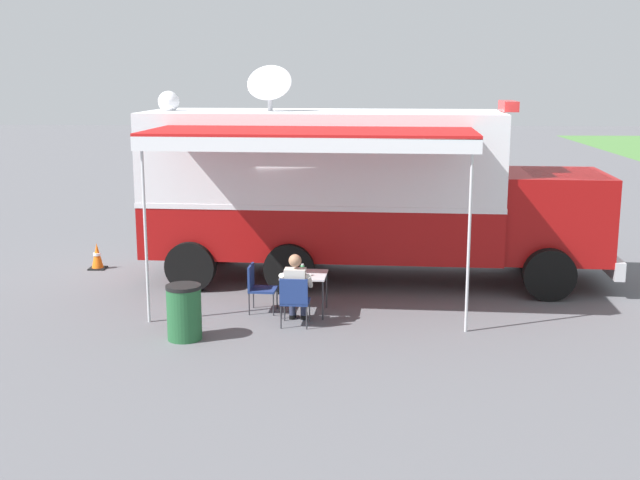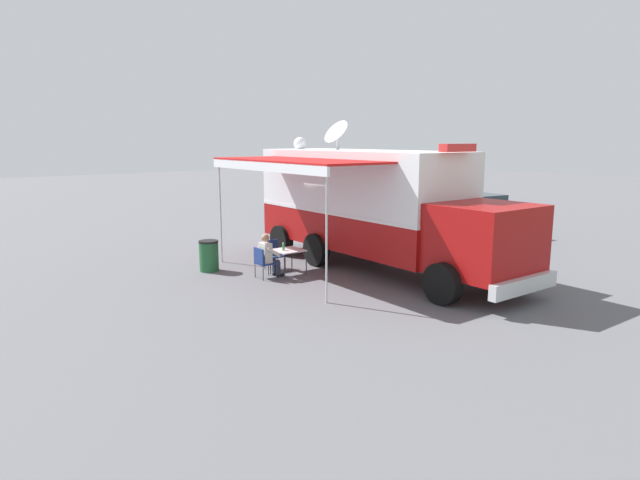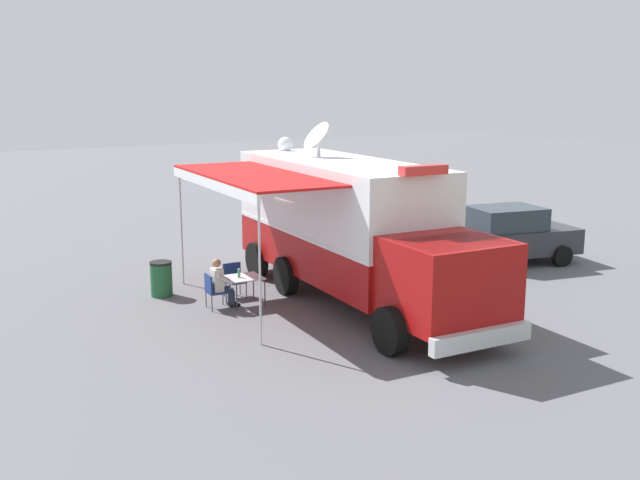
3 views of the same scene
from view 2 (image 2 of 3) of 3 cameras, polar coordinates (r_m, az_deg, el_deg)
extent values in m
plane|color=#5B5B60|center=(17.12, 4.06, -2.44)|extent=(100.00, 100.00, 0.00)
cube|color=silver|center=(19.17, 6.98, -1.09)|extent=(0.41, 4.80, 0.01)
cube|color=#9E0F0F|center=(16.90, 4.11, 1.36)|extent=(2.92, 7.34, 1.10)
cube|color=white|center=(16.74, 4.17, 6.10)|extent=(2.92, 7.34, 1.70)
cube|color=white|center=(16.82, 4.13, 3.21)|extent=(2.95, 7.36, 0.10)
cube|color=#9E0F0F|center=(13.72, 16.89, 0.07)|extent=(2.42, 2.23, 1.70)
cube|color=#28333D|center=(13.53, 17.68, 2.03)|extent=(2.23, 1.60, 0.70)
cube|color=silver|center=(13.29, 20.59, -4.46)|extent=(2.38, 0.34, 0.36)
cylinder|color=black|center=(15.03, 18.93, -2.87)|extent=(0.36, 1.02, 1.00)
cylinder|color=black|center=(13.09, 12.68, -4.49)|extent=(0.36, 1.02, 1.00)
cylinder|color=black|center=(18.23, 5.96, -0.07)|extent=(0.36, 1.02, 1.00)
cylinder|color=black|center=(16.67, -0.39, -1.01)|extent=(0.36, 1.02, 1.00)
cylinder|color=black|center=(19.71, 2.07, 0.77)|extent=(0.36, 1.02, 1.00)
cylinder|color=black|center=(18.27, -4.07, -0.02)|extent=(0.36, 1.02, 1.00)
cube|color=white|center=(16.69, 4.21, 9.18)|extent=(2.92, 7.34, 0.10)
cube|color=red|center=(14.10, 14.23, 9.34)|extent=(1.11, 0.34, 0.20)
cylinder|color=silver|center=(17.52, 1.88, 10.16)|extent=(0.10, 0.10, 0.45)
cone|color=silver|center=(17.43, 1.50, 11.49)|extent=(0.77, 0.94, 0.81)
sphere|color=white|center=(19.23, -2.12, 10.06)|extent=(0.44, 0.44, 0.44)
cube|color=red|center=(15.27, -2.56, 8.32)|extent=(2.54, 5.88, 0.06)
cube|color=white|center=(14.71, -6.01, 7.65)|extent=(0.42, 5.75, 0.24)
cylinder|color=silver|center=(12.65, 0.69, 0.48)|extent=(0.05, 0.05, 3.25)
cylinder|color=silver|center=(17.26, -10.38, 3.00)|extent=(0.05, 0.05, 3.25)
cube|color=silver|center=(15.53, -3.36, -1.08)|extent=(0.85, 0.85, 0.03)
cylinder|color=#333338|center=(15.51, -1.45, -2.46)|extent=(0.03, 0.03, 0.70)
cylinder|color=#333338|center=(15.11, -3.74, -2.83)|extent=(0.03, 0.03, 0.70)
cylinder|color=#333338|center=(16.10, -2.97, -1.98)|extent=(0.03, 0.03, 0.70)
cylinder|color=#333338|center=(15.72, -5.21, -2.32)|extent=(0.03, 0.03, 0.70)
cylinder|color=#3F9959|center=(15.43, -3.86, -0.72)|extent=(0.07, 0.07, 0.20)
cylinder|color=white|center=(15.41, -3.86, -0.31)|extent=(0.04, 0.04, 0.02)
cube|color=navy|center=(15.28, -5.70, -2.43)|extent=(0.51, 0.51, 0.04)
cube|color=navy|center=(15.13, -6.43, -1.69)|extent=(0.07, 0.48, 0.44)
cylinder|color=#333338|center=(15.63, -5.41, -2.93)|extent=(0.02, 0.02, 0.42)
cylinder|color=#333338|center=(15.26, -4.55, -3.24)|extent=(0.02, 0.02, 0.42)
cylinder|color=#333338|center=(15.41, -6.81, -3.15)|extent=(0.02, 0.02, 0.42)
cylinder|color=#333338|center=(15.04, -5.98, -3.47)|extent=(0.02, 0.02, 0.42)
cube|color=navy|center=(16.22, -4.75, -1.66)|extent=(0.51, 0.51, 0.04)
cube|color=navy|center=(16.36, -5.17, -0.74)|extent=(0.48, 0.07, 0.44)
cylinder|color=#333338|center=(16.20, -3.66, -2.42)|extent=(0.02, 0.02, 0.42)
cylinder|color=#333338|center=(15.97, -4.99, -2.63)|extent=(0.02, 0.02, 0.42)
cylinder|color=#333338|center=(16.56, -4.50, -2.15)|extent=(0.02, 0.02, 0.42)
cylinder|color=#333338|center=(16.34, -5.80, -2.35)|extent=(0.02, 0.02, 0.42)
cube|color=silver|center=(15.22, -5.72, -1.33)|extent=(0.26, 0.37, 0.56)
sphere|color=#A37556|center=(15.14, -5.75, 0.22)|extent=(0.22, 0.22, 0.22)
cylinder|color=silver|center=(15.47, -5.78, -0.99)|extent=(0.43, 0.12, 0.34)
cylinder|color=silver|center=(15.08, -4.89, -1.27)|extent=(0.43, 0.12, 0.34)
cylinder|color=#2D334C|center=(15.45, -5.32, -2.21)|extent=(0.39, 0.15, 0.13)
cylinder|color=#2D334C|center=(15.60, -4.74, -2.95)|extent=(0.11, 0.11, 0.42)
cube|color=black|center=(15.67, -4.55, -3.54)|extent=(0.25, 0.11, 0.07)
cylinder|color=#2D334C|center=(15.29, -4.93, -2.34)|extent=(0.39, 0.15, 0.13)
cylinder|color=#2D334C|center=(15.43, -4.35, -3.09)|extent=(0.11, 0.11, 0.42)
cube|color=black|center=(15.50, -4.15, -3.68)|extent=(0.25, 0.11, 0.07)
cylinder|color=#235B33|center=(16.34, -11.55, -1.73)|extent=(0.56, 0.56, 0.85)
cylinder|color=black|center=(16.25, -11.61, -0.17)|extent=(0.57, 0.57, 0.06)
cube|color=black|center=(21.30, -4.12, 0.16)|extent=(0.36, 0.36, 0.03)
cone|color=orange|center=(21.25, -4.13, 0.93)|extent=(0.26, 0.26, 0.55)
cylinder|color=white|center=(21.24, -4.13, 1.00)|extent=(0.17, 0.17, 0.06)
cube|color=#2D2D33|center=(21.80, 15.84, 1.85)|extent=(4.47, 2.57, 0.76)
cube|color=#28333D|center=(21.60, 15.65, 3.71)|extent=(2.37, 1.97, 0.68)
cylinder|color=black|center=(23.40, 16.51, 1.44)|extent=(0.67, 0.34, 0.64)
cylinder|color=black|center=(22.19, 19.81, 0.78)|extent=(0.67, 0.34, 0.64)
cylinder|color=black|center=(21.63, 11.66, 0.95)|extent=(0.67, 0.34, 0.64)
cylinder|color=black|center=(20.32, 14.96, 0.20)|extent=(0.67, 0.34, 0.64)
camera|label=1|loc=(12.44, -64.30, 6.67)|focal=45.44mm
camera|label=3|loc=(4.38, 118.88, 15.52)|focal=41.02mm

